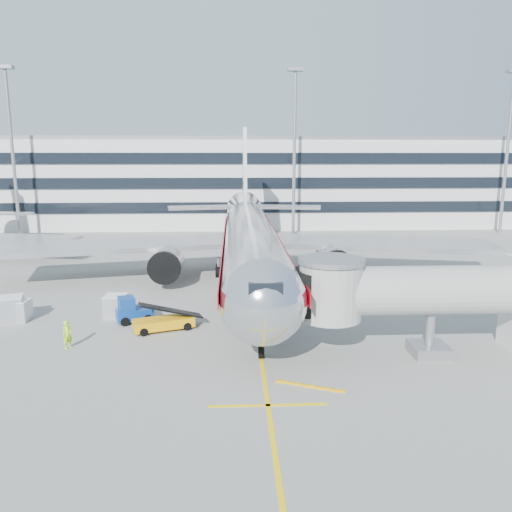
{
  "coord_description": "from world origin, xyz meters",
  "views": [
    {
      "loc": [
        -1.67,
        -36.89,
        12.15
      ],
      "look_at": [
        0.25,
        4.23,
        4.0
      ],
      "focal_mm": 35.0,
      "sensor_mm": 36.0,
      "label": 1
    }
  ],
  "objects_px": {
    "belt_loader": "(164,322)",
    "cargo_container_left": "(19,310)",
    "cargo_container_right": "(11,309)",
    "cargo_container_front": "(116,306)",
    "baggage_tug": "(132,311)",
    "ramp_worker": "(68,335)",
    "main_jet": "(250,239)"
  },
  "relations": [
    {
      "from": "cargo_container_right",
      "to": "ramp_worker",
      "type": "height_order",
      "value": "cargo_container_right"
    },
    {
      "from": "belt_loader",
      "to": "cargo_container_left",
      "type": "height_order",
      "value": "belt_loader"
    },
    {
      "from": "main_jet",
      "to": "cargo_container_front",
      "type": "distance_m",
      "value": 15.82
    },
    {
      "from": "cargo_container_right",
      "to": "baggage_tug",
      "type": "bearing_deg",
      "value": -4.47
    },
    {
      "from": "baggage_tug",
      "to": "ramp_worker",
      "type": "relative_size",
      "value": 1.6
    },
    {
      "from": "main_jet",
      "to": "baggage_tug",
      "type": "bearing_deg",
      "value": -126.77
    },
    {
      "from": "main_jet",
      "to": "cargo_container_right",
      "type": "distance_m",
      "value": 22.13
    },
    {
      "from": "belt_loader",
      "to": "ramp_worker",
      "type": "distance_m",
      "value": 6.57
    },
    {
      "from": "belt_loader",
      "to": "ramp_worker",
      "type": "height_order",
      "value": "belt_loader"
    },
    {
      "from": "belt_loader",
      "to": "cargo_container_right",
      "type": "height_order",
      "value": "belt_loader"
    },
    {
      "from": "cargo_container_front",
      "to": "ramp_worker",
      "type": "height_order",
      "value": "ramp_worker"
    },
    {
      "from": "cargo_container_left",
      "to": "cargo_container_right",
      "type": "relative_size",
      "value": 0.71
    },
    {
      "from": "cargo_container_front",
      "to": "ramp_worker",
      "type": "distance_m",
      "value": 6.67
    },
    {
      "from": "belt_loader",
      "to": "cargo_container_front",
      "type": "height_order",
      "value": "belt_loader"
    },
    {
      "from": "baggage_tug",
      "to": "cargo_container_front",
      "type": "height_order",
      "value": "baggage_tug"
    },
    {
      "from": "belt_loader",
      "to": "cargo_container_right",
      "type": "distance_m",
      "value": 12.11
    },
    {
      "from": "baggage_tug",
      "to": "cargo_container_left",
      "type": "xyz_separation_m",
      "value": [
        -8.62,
        0.76,
        -0.06
      ]
    },
    {
      "from": "main_jet",
      "to": "baggage_tug",
      "type": "xyz_separation_m",
      "value": [
        -9.27,
        -12.41,
        -3.38
      ]
    },
    {
      "from": "cargo_container_left",
      "to": "main_jet",
      "type": "bearing_deg",
      "value": 33.07
    },
    {
      "from": "cargo_container_right",
      "to": "ramp_worker",
      "type": "distance_m",
      "value": 8.46
    },
    {
      "from": "cargo_container_right",
      "to": "cargo_container_front",
      "type": "height_order",
      "value": "cargo_container_right"
    },
    {
      "from": "main_jet",
      "to": "belt_loader",
      "type": "bearing_deg",
      "value": -115.03
    },
    {
      "from": "cargo_container_right",
      "to": "cargo_container_front",
      "type": "distance_m",
      "value": 7.74
    },
    {
      "from": "main_jet",
      "to": "cargo_container_left",
      "type": "height_order",
      "value": "main_jet"
    },
    {
      "from": "main_jet",
      "to": "ramp_worker",
      "type": "xyz_separation_m",
      "value": [
        -12.39,
        -17.55,
        -3.31
      ]
    },
    {
      "from": "cargo_container_front",
      "to": "ramp_worker",
      "type": "relative_size",
      "value": 0.93
    },
    {
      "from": "cargo_container_left",
      "to": "cargo_container_front",
      "type": "height_order",
      "value": "cargo_container_front"
    },
    {
      "from": "belt_loader",
      "to": "cargo_container_left",
      "type": "bearing_deg",
      "value": 166.62
    },
    {
      "from": "cargo_container_front",
      "to": "main_jet",
      "type": "bearing_deg",
      "value": 45.75
    },
    {
      "from": "cargo_container_right",
      "to": "belt_loader",
      "type": "bearing_deg",
      "value": -12.54
    },
    {
      "from": "cargo_container_left",
      "to": "belt_loader",
      "type": "bearing_deg",
      "value": -13.38
    },
    {
      "from": "main_jet",
      "to": "belt_loader",
      "type": "height_order",
      "value": "main_jet"
    }
  ]
}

